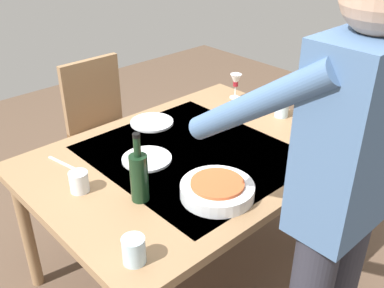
{
  "coord_description": "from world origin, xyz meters",
  "views": [
    {
      "loc": [
        1.22,
        1.32,
        1.78
      ],
      "look_at": [
        0.0,
        0.0,
        0.78
      ],
      "focal_mm": 41.18,
      "sensor_mm": 36.0,
      "label": 1
    }
  ],
  "objects_px": {
    "dining_table": "(192,165)",
    "chair_near": "(103,122)",
    "wine_glass_left": "(236,82)",
    "wine_bottle": "(139,176)",
    "water_cup_near_left": "(134,250)",
    "water_cup_near_right": "(79,182)",
    "person_server": "(338,195)",
    "water_cup_far_left": "(282,108)",
    "dinner_plate_near": "(147,159)",
    "serving_bowl_pasta": "(217,189)",
    "dinner_plate_far": "(152,122)"
  },
  "relations": [
    {
      "from": "dining_table",
      "to": "chair_near",
      "type": "xyz_separation_m",
      "value": [
        -0.08,
        -0.92,
        -0.13
      ]
    },
    {
      "from": "chair_near",
      "to": "wine_glass_left",
      "type": "xyz_separation_m",
      "value": [
        -0.57,
        0.61,
        0.3
      ]
    },
    {
      "from": "wine_bottle",
      "to": "water_cup_near_left",
      "type": "xyz_separation_m",
      "value": [
        0.22,
        0.27,
        -0.06
      ]
    },
    {
      "from": "dining_table",
      "to": "water_cup_near_right",
      "type": "distance_m",
      "value": 0.56
    },
    {
      "from": "person_server",
      "to": "water_cup_far_left",
      "type": "height_order",
      "value": "person_server"
    },
    {
      "from": "water_cup_near_right",
      "to": "water_cup_near_left",
      "type": "bearing_deg",
      "value": 81.05
    },
    {
      "from": "chair_near",
      "to": "wine_bottle",
      "type": "height_order",
      "value": "wine_bottle"
    },
    {
      "from": "dining_table",
      "to": "chair_near",
      "type": "relative_size",
      "value": 1.64
    },
    {
      "from": "person_server",
      "to": "wine_glass_left",
      "type": "xyz_separation_m",
      "value": [
        -0.76,
        -1.11,
        -0.13
      ]
    },
    {
      "from": "water_cup_near_right",
      "to": "water_cup_far_left",
      "type": "relative_size",
      "value": 0.93
    },
    {
      "from": "wine_bottle",
      "to": "water_cup_near_right",
      "type": "height_order",
      "value": "wine_bottle"
    },
    {
      "from": "wine_bottle",
      "to": "dinner_plate_near",
      "type": "relative_size",
      "value": 1.29
    },
    {
      "from": "water_cup_far_left",
      "to": "serving_bowl_pasta",
      "type": "height_order",
      "value": "water_cup_far_left"
    },
    {
      "from": "water_cup_near_right",
      "to": "wine_glass_left",
      "type": "bearing_deg",
      "value": -169.32
    },
    {
      "from": "serving_bowl_pasta",
      "to": "dinner_plate_far",
      "type": "relative_size",
      "value": 1.3
    },
    {
      "from": "dinner_plate_near",
      "to": "dinner_plate_far",
      "type": "xyz_separation_m",
      "value": [
        -0.25,
        -0.28,
        0.0
      ]
    },
    {
      "from": "chair_near",
      "to": "dinner_plate_far",
      "type": "xyz_separation_m",
      "value": [
        0.02,
        0.54,
        0.2
      ]
    },
    {
      "from": "dining_table",
      "to": "wine_bottle",
      "type": "distance_m",
      "value": 0.45
    },
    {
      "from": "dinner_plate_far",
      "to": "water_cup_far_left",
      "type": "bearing_deg",
      "value": 144.41
    },
    {
      "from": "chair_near",
      "to": "water_cup_far_left",
      "type": "relative_size",
      "value": 9.68
    },
    {
      "from": "wine_glass_left",
      "to": "wine_bottle",
      "type": "bearing_deg",
      "value": 22.92
    },
    {
      "from": "wine_bottle",
      "to": "wine_glass_left",
      "type": "height_order",
      "value": "wine_bottle"
    },
    {
      "from": "wine_bottle",
      "to": "water_cup_near_right",
      "type": "relative_size",
      "value": 3.38
    },
    {
      "from": "chair_near",
      "to": "dinner_plate_near",
      "type": "bearing_deg",
      "value": 71.91
    },
    {
      "from": "chair_near",
      "to": "wine_bottle",
      "type": "xyz_separation_m",
      "value": [
        0.47,
        1.05,
        0.31
      ]
    },
    {
      "from": "wine_glass_left",
      "to": "dinner_plate_far",
      "type": "relative_size",
      "value": 0.66
    },
    {
      "from": "person_server",
      "to": "water_cup_near_right",
      "type": "bearing_deg",
      "value": -64.24
    },
    {
      "from": "serving_bowl_pasta",
      "to": "water_cup_near_left",
      "type": "bearing_deg",
      "value": 8.85
    },
    {
      "from": "person_server",
      "to": "wine_bottle",
      "type": "xyz_separation_m",
      "value": [
        0.28,
        -0.67,
        -0.13
      ]
    },
    {
      "from": "wine_bottle",
      "to": "serving_bowl_pasta",
      "type": "xyz_separation_m",
      "value": [
        -0.24,
        0.19,
        -0.08
      ]
    },
    {
      "from": "chair_near",
      "to": "serving_bowl_pasta",
      "type": "bearing_deg",
      "value": 79.35
    },
    {
      "from": "chair_near",
      "to": "wine_glass_left",
      "type": "height_order",
      "value": "chair_near"
    },
    {
      "from": "dining_table",
      "to": "dinner_plate_near",
      "type": "distance_m",
      "value": 0.23
    },
    {
      "from": "chair_near",
      "to": "water_cup_near_right",
      "type": "height_order",
      "value": "chair_near"
    },
    {
      "from": "serving_bowl_pasta",
      "to": "water_cup_near_right",
      "type": "bearing_deg",
      "value": -46.6
    },
    {
      "from": "dinner_plate_near",
      "to": "wine_bottle",
      "type": "bearing_deg",
      "value": 47.73
    },
    {
      "from": "dining_table",
      "to": "water_cup_near_left",
      "type": "height_order",
      "value": "water_cup_near_left"
    },
    {
      "from": "wine_bottle",
      "to": "dinner_plate_near",
      "type": "bearing_deg",
      "value": -132.27
    },
    {
      "from": "person_server",
      "to": "water_cup_far_left",
      "type": "relative_size",
      "value": 17.96
    },
    {
      "from": "chair_near",
      "to": "dinner_plate_near",
      "type": "height_order",
      "value": "chair_near"
    },
    {
      "from": "dinner_plate_near",
      "to": "water_cup_far_left",
      "type": "bearing_deg",
      "value": 171.01
    },
    {
      "from": "water_cup_near_left",
      "to": "water_cup_near_right",
      "type": "height_order",
      "value": "water_cup_near_left"
    },
    {
      "from": "water_cup_near_left",
      "to": "serving_bowl_pasta",
      "type": "bearing_deg",
      "value": -171.15
    },
    {
      "from": "water_cup_far_left",
      "to": "dinner_plate_near",
      "type": "relative_size",
      "value": 0.41
    },
    {
      "from": "person_server",
      "to": "water_cup_far_left",
      "type": "xyz_separation_m",
      "value": [
        -0.75,
        -0.77,
        -0.19
      ]
    },
    {
      "from": "dining_table",
      "to": "wine_glass_left",
      "type": "relative_size",
      "value": 9.87
    },
    {
      "from": "water_cup_far_left",
      "to": "dinner_plate_near",
      "type": "distance_m",
      "value": 0.84
    },
    {
      "from": "wine_glass_left",
      "to": "dinner_plate_far",
      "type": "xyz_separation_m",
      "value": [
        0.58,
        -0.07,
        -0.1
      ]
    },
    {
      "from": "person_server",
      "to": "dinner_plate_near",
      "type": "relative_size",
      "value": 7.34
    },
    {
      "from": "serving_bowl_pasta",
      "to": "dinner_plate_far",
      "type": "bearing_deg",
      "value": -107.15
    }
  ]
}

